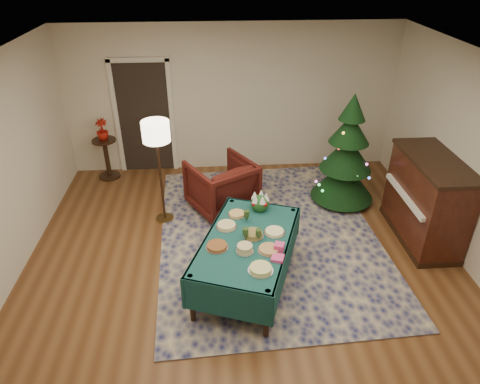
{
  "coord_description": "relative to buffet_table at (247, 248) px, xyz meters",
  "views": [
    {
      "loc": [
        -0.36,
        -4.05,
        3.86
      ],
      "look_at": [
        -0.02,
        0.98,
        0.88
      ],
      "focal_mm": 32.0,
      "sensor_mm": 36.0,
      "label": 1
    }
  ],
  "objects": [
    {
      "name": "room_shell",
      "position": [
        -0.02,
        -0.15,
        0.79
      ],
      "size": [
        7.0,
        7.0,
        7.0
      ],
      "color": "#593319",
      "rests_on": "ground"
    },
    {
      "name": "doorway",
      "position": [
        -1.62,
        3.33,
        0.54
      ],
      "size": [
        1.08,
        0.04,
        2.16
      ],
      "color": "black",
      "rests_on": "ground"
    },
    {
      "name": "rug",
      "position": [
        0.41,
        1.01,
        -0.55
      ],
      "size": [
        3.41,
        4.36,
        0.02
      ],
      "primitive_type": "cube",
      "rotation": [
        0.0,
        0.0,
        0.05
      ],
      "color": "navy",
      "rests_on": "ground"
    },
    {
      "name": "buffet_table",
      "position": [
        0.0,
        0.0,
        0.0
      ],
      "size": [
        1.58,
        2.03,
        0.7
      ],
      "color": "black",
      "rests_on": "ground"
    },
    {
      "name": "platter_0",
      "position": [
        0.1,
        -0.59,
        0.17
      ],
      "size": [
        0.29,
        0.29,
        0.06
      ],
      "color": "silver",
      "rests_on": "buffet_table"
    },
    {
      "name": "platter_1",
      "position": [
        -0.37,
        -0.14,
        0.16
      ],
      "size": [
        0.28,
        0.28,
        0.05
      ],
      "color": "silver",
      "rests_on": "buffet_table"
    },
    {
      "name": "platter_2",
      "position": [
        -0.05,
        -0.24,
        0.18
      ],
      "size": [
        0.21,
        0.21,
        0.09
      ],
      "color": "silver",
      "rests_on": "buffet_table"
    },
    {
      "name": "platter_3",
      "position": [
        0.24,
        -0.24,
        0.16
      ],
      "size": [
        0.28,
        0.28,
        0.04
      ],
      "color": "silver",
      "rests_on": "buffet_table"
    },
    {
      "name": "platter_4",
      "position": [
        -0.24,
        0.27,
        0.16
      ],
      "size": [
        0.27,
        0.27,
        0.05
      ],
      "color": "silver",
      "rests_on": "buffet_table"
    },
    {
      "name": "platter_5",
      "position": [
        0.08,
        0.05,
        0.17
      ],
      "size": [
        0.26,
        0.26,
        0.07
      ],
      "color": "silver",
      "rests_on": "buffet_table"
    },
    {
      "name": "platter_6",
      "position": [
        0.35,
        0.11,
        0.16
      ],
      "size": [
        0.27,
        0.27,
        0.04
      ],
      "color": "silver",
      "rests_on": "buffet_table"
    },
    {
      "name": "platter_7",
      "position": [
        -0.09,
        0.54,
        0.16
      ],
      "size": [
        0.24,
        0.24,
        0.04
      ],
      "color": "silver",
      "rests_on": "buffet_table"
    },
    {
      "name": "goblet_0",
      "position": [
        0.02,
        0.39,
        0.22
      ],
      "size": [
        0.07,
        0.07,
        0.16
      ],
      "color": "#2D471E",
      "rests_on": "buffet_table"
    },
    {
      "name": "goblet_1",
      "position": [
        0.13,
        -0.03,
        0.22
      ],
      "size": [
        0.07,
        0.07,
        0.16
      ],
      "color": "#2D471E",
      "rests_on": "buffet_table"
    },
    {
      "name": "goblet_2",
      "position": [
        -0.02,
        -0.0,
        0.22
      ],
      "size": [
        0.07,
        0.07,
        0.16
      ],
      "color": "#2D471E",
      "rests_on": "buffet_table"
    },
    {
      "name": "napkin_stack",
      "position": [
        0.32,
        -0.41,
        0.16
      ],
      "size": [
        0.18,
        0.18,
        0.04
      ],
      "primitive_type": "cube",
      "rotation": [
        0.0,
        0.0,
        -0.34
      ],
      "color": "#E43F8A",
      "rests_on": "buffet_table"
    },
    {
      "name": "gift_box",
      "position": [
        0.36,
        -0.24,
        0.18
      ],
      "size": [
        0.14,
        0.14,
        0.09
      ],
      "primitive_type": "cube",
      "rotation": [
        0.0,
        0.0,
        -0.34
      ],
      "color": "#E13E80",
      "rests_on": "buffet_table"
    },
    {
      "name": "centerpiece",
      "position": [
        0.23,
        0.66,
        0.26
      ],
      "size": [
        0.25,
        0.25,
        0.29
      ],
      "color": "#1E4C1E",
      "rests_on": "buffet_table"
    },
    {
      "name": "armchair",
      "position": [
        -0.26,
        1.8,
        -0.08
      ],
      "size": [
        1.24,
        1.22,
        0.95
      ],
      "primitive_type": "imported",
      "rotation": [
        0.0,
        0.0,
        3.68
      ],
      "color": "#44130E",
      "rests_on": "ground"
    },
    {
      "name": "floor_lamp",
      "position": [
        -1.19,
        1.55,
        0.85
      ],
      "size": [
        0.4,
        0.4,
        1.66
      ],
      "color": "#A57F3F",
      "rests_on": "ground"
    },
    {
      "name": "side_table",
      "position": [
        -2.34,
        3.05,
        -0.19
      ],
      "size": [
        0.43,
        0.43,
        0.76
      ],
      "color": "black",
      "rests_on": "ground"
    },
    {
      "name": "potted_plant",
      "position": [
        -2.34,
        3.05,
        0.31
      ],
      "size": [
        0.21,
        0.38,
        0.21
      ],
      "primitive_type": "imported",
      "color": "#A4160B",
      "rests_on": "side_table"
    },
    {
      "name": "christmas_tree",
      "position": [
        1.78,
        1.92,
        0.29
      ],
      "size": [
        1.36,
        1.36,
        1.89
      ],
      "color": "black",
      "rests_on": "ground"
    },
    {
      "name": "piano",
      "position": [
        2.65,
        0.83,
        0.07
      ],
      "size": [
        0.7,
        1.49,
        1.29
      ],
      "color": "black",
      "rests_on": "ground"
    }
  ]
}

